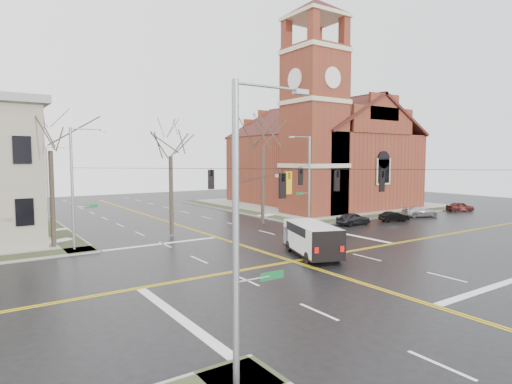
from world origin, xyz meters
TOP-DOWN VIEW (x-y plane):
  - ground at (0.00, 0.00)m, footprint 120.00×120.00m
  - sidewalks at (0.00, 0.00)m, footprint 80.00×80.00m
  - road_markings at (0.00, 0.00)m, footprint 100.00×100.00m
  - church at (24.76, 24.78)m, footprint 24.28×27.48m
  - signal_pole_ne at (11.32, 11.50)m, footprint 2.75×0.22m
  - signal_pole_nw at (-11.32, 11.50)m, footprint 2.75×0.22m
  - signal_pole_sw at (-11.32, -11.50)m, footprint 2.75×0.22m
  - span_wires at (0.00, 0.00)m, footprint 23.02×23.02m
  - traffic_signals at (-0.00, -0.67)m, footprint 8.21×8.26m
  - streetlight_north_a at (-10.65, 28.00)m, footprint 2.30×0.20m
  - streetlight_north_b at (-10.65, 48.00)m, footprint 2.30×0.20m
  - cargo_van at (2.11, 0.61)m, footprint 4.27×6.44m
  - parked_car_a at (15.04, 8.65)m, footprint 3.89×1.71m
  - parked_car_b at (20.57, 7.86)m, footprint 3.43×2.06m
  - parked_car_c at (26.10, 8.52)m, footprint 4.60×3.16m
  - parked_car_d at (35.06, 8.78)m, footprint 3.82×2.69m
  - tree_nw_far at (-12.57, 13.47)m, footprint 4.00×4.00m
  - tree_nw_near at (-3.01, 13.31)m, footprint 4.00×4.00m
  - tree_ne at (7.28, 13.90)m, footprint 4.00×4.00m

SIDE VIEW (x-z plane):
  - ground at x=0.00m, z-range 0.00..0.00m
  - road_markings at x=0.00m, z-range 0.00..0.01m
  - sidewalks at x=0.00m, z-range -0.01..0.16m
  - parked_car_b at x=20.57m, z-range 0.00..1.07m
  - parked_car_d at x=35.06m, z-range 0.00..1.21m
  - parked_car_c at x=26.10m, z-range 0.00..1.24m
  - parked_car_a at x=15.04m, z-range 0.00..1.30m
  - cargo_van at x=2.11m, z-range 0.21..2.50m
  - streetlight_north_a at x=-10.65m, z-range 0.47..8.47m
  - streetlight_north_b at x=-10.65m, z-range 0.47..8.47m
  - signal_pole_ne at x=11.32m, z-range 0.45..9.45m
  - signal_pole_nw at x=-11.32m, z-range 0.45..9.45m
  - signal_pole_sw at x=-11.32m, z-range 0.45..9.45m
  - traffic_signals at x=0.00m, z-range 4.80..6.10m
  - span_wires at x=0.00m, z-range 6.18..6.22m
  - tree_nw_near at x=-3.01m, z-range 2.34..12.74m
  - tree_nw_far at x=-12.57m, z-range 2.46..13.44m
  - church at x=24.76m, z-range -5.32..22.18m
  - tree_ne at x=7.28m, z-range 2.63..14.42m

